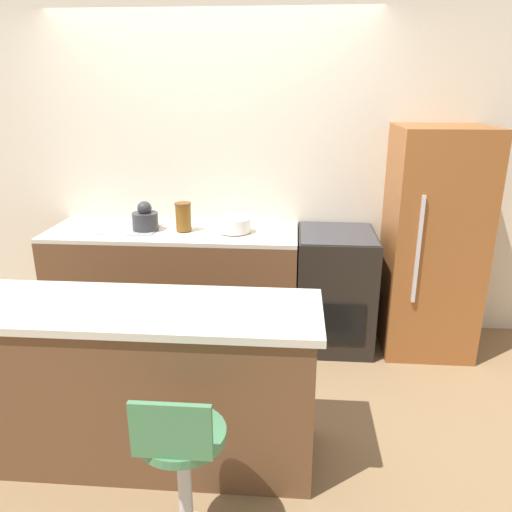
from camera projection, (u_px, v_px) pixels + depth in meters
The scene contains 10 objects.
ground_plane at pixel (205, 357), 3.78m from camera, with size 14.00×14.00×0.00m, color #8E704C.
wall_back at pixel (215, 171), 4.02m from camera, with size 8.00×0.06×2.60m.
back_counter at pixel (175, 284), 3.98m from camera, with size 1.93×0.65×0.91m.
kitchen_island at pixel (142, 382), 2.67m from camera, with size 1.89×0.59×0.90m.
oven_range at pixel (334, 289), 3.89m from camera, with size 0.58×0.66×0.91m.
refrigerator at pixel (432, 243), 3.71m from camera, with size 0.65×0.67×1.69m.
stool_chair at pixel (183, 471), 2.07m from camera, with size 0.37×0.37×0.86m.
kettle at pixel (145, 219), 3.80m from camera, with size 0.20×0.20×0.22m.
mixing_bowl at pixel (234, 225), 3.76m from camera, with size 0.25×0.25×0.11m.
canister_jar at pixel (183, 217), 3.77m from camera, with size 0.12×0.12×0.21m.
Camera 1 is at (0.65, -3.29, 1.96)m, focal length 35.00 mm.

